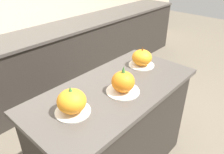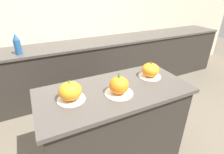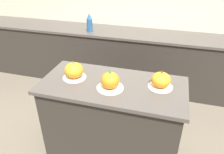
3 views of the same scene
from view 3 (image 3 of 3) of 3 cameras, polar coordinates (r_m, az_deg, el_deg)
name	(u,v)px [view 3 (image 3 of 3)]	position (r m, az deg, el deg)	size (l,w,h in m)	color
ground_plane	(112,151)	(2.58, 0.10, -18.72)	(12.00, 12.00, 0.00)	#665B4C
wall_back	(145,4)	(3.56, 8.60, 18.39)	(8.00, 0.06, 2.50)	beige
kitchen_island	(112,120)	(2.27, 0.11, -11.28)	(1.35, 0.65, 0.88)	#2D2823
back_counter	(138,60)	(3.50, 6.82, 4.39)	(6.00, 0.60, 0.89)	#2D2823
pumpkin_cake_left	(74,71)	(2.10, -9.91, 1.61)	(0.22, 0.22, 0.18)	silver
pumpkin_cake_center	(110,81)	(1.91, -0.45, -1.06)	(0.24, 0.24, 0.20)	silver
pumpkin_cake_right	(161,80)	(1.98, 12.67, -0.87)	(0.22, 0.22, 0.18)	silver
bottle_tall	(90,23)	(3.36, -5.88, 13.87)	(0.09, 0.09, 0.27)	#235184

